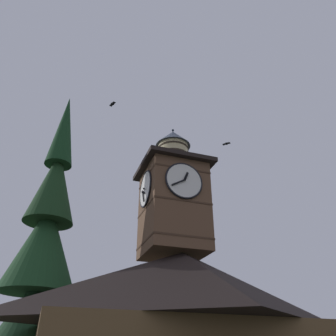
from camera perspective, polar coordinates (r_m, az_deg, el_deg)
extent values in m
pyramid|color=black|center=(17.48, 2.48, -18.80)|extent=(13.06, 9.00, 3.30)
cube|color=brown|center=(19.33, 0.91, -7.04)|extent=(3.18, 3.18, 4.98)
cube|color=#432E20|center=(18.70, 0.95, -12.42)|extent=(3.22, 3.22, 0.10)
cube|color=#432E20|center=(19.32, 0.91, -7.11)|extent=(3.22, 3.22, 0.10)
cube|color=#432E20|center=(20.10, 0.87, -2.18)|extent=(3.22, 3.22, 0.10)
cylinder|color=white|center=(18.41, 2.61, -2.08)|extent=(2.01, 0.10, 2.01)
torus|color=black|center=(18.39, 2.64, -2.05)|extent=(2.11, 0.10, 2.11)
cube|color=black|center=(18.47, 2.98, -1.34)|extent=(0.30, 0.04, 0.51)
cube|color=black|center=(18.12, 1.69, -2.36)|extent=(0.75, 0.04, 0.48)
sphere|color=black|center=(18.32, 2.74, -1.93)|extent=(0.10, 0.10, 0.10)
cylinder|color=white|center=(19.32, -3.64, -3.42)|extent=(0.10, 2.01, 2.01)
torus|color=black|center=(19.32, -3.71, -3.41)|extent=(0.10, 2.11, 2.11)
cube|color=black|center=(19.43, -4.12, -3.99)|extent=(0.04, 0.49, 0.36)
cube|color=black|center=(19.28, -4.10, -4.59)|extent=(0.04, 0.39, 0.79)
sphere|color=black|center=(19.30, -3.96, -3.38)|extent=(0.10, 0.10, 0.10)
cube|color=black|center=(20.46, 0.85, -0.25)|extent=(3.88, 3.88, 0.25)
cylinder|color=#D1BC84|center=(20.89, 0.83, 1.82)|extent=(1.82, 1.82, 1.48)
cylinder|color=#2D2319|center=(20.64, 0.84, 0.65)|extent=(1.88, 1.88, 0.10)
cylinder|color=#2D2319|center=(20.89, 0.83, 1.82)|extent=(1.88, 1.88, 0.10)
cylinder|color=#2D2319|center=(21.15, 0.82, 2.97)|extent=(1.88, 1.88, 0.10)
cone|color=#424C5B|center=(21.59, 0.81, 4.75)|extent=(2.12, 2.12, 1.10)
sphere|color=#2D3847|center=(21.95, 0.80, 6.16)|extent=(0.16, 0.16, 0.16)
cone|color=#193A21|center=(25.41, 0.68, -18.11)|extent=(4.94, 4.94, 4.80)
cone|color=#18331D|center=(26.13, 0.64, -11.79)|extent=(3.46, 3.46, 4.80)
cone|color=#162F1F|center=(26.91, 0.62, -7.11)|extent=(1.98, 1.98, 3.55)
cone|color=#1C3B21|center=(19.38, -21.62, -22.63)|extent=(4.91, 4.91, 4.43)
cone|color=#1A3E1F|center=(20.08, -19.59, -11.72)|extent=(3.81, 3.81, 4.86)
cone|color=#19371B|center=(21.33, -18.02, -2.63)|extent=(2.71, 2.71, 4.66)
cone|color=#16391C|center=(23.26, -16.56, 6.02)|extent=(1.60, 1.60, 5.18)
sphere|color=silver|center=(53.54, 8.08, -19.75)|extent=(2.39, 2.39, 2.39)
ellipsoid|color=black|center=(27.55, 9.50, 3.93)|extent=(0.33, 0.32, 0.16)
cube|color=black|center=(27.51, 9.80, 4.01)|extent=(0.36, 0.36, 0.05)
cube|color=black|center=(27.59, 9.21, 3.85)|extent=(0.36, 0.36, 0.05)
ellipsoid|color=black|center=(22.15, -9.03, 10.28)|extent=(0.27, 0.21, 0.13)
cube|color=black|center=(22.07, -8.85, 10.45)|extent=(0.24, 0.30, 0.06)
cube|color=black|center=(22.24, -9.20, 10.12)|extent=(0.24, 0.30, 0.06)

